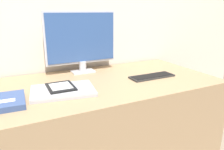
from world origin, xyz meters
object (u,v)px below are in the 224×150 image
at_px(keyboard, 152,76).
at_px(laptop, 63,91).
at_px(ereader, 61,87).
at_px(notebook, 3,102).
at_px(monitor, 82,40).

xyz_separation_m(keyboard, laptop, (-0.63, -0.01, 0.00)).
distance_m(ereader, notebook, 0.31).
bearing_deg(keyboard, notebook, -177.12).
bearing_deg(notebook, ereader, 11.08).
xyz_separation_m(monitor, laptop, (-0.24, -0.36, -0.23)).
height_order(monitor, notebook, monitor).
relative_size(ereader, notebook, 0.78).
relative_size(keyboard, notebook, 1.37).
height_order(ereader, notebook, ereader).
bearing_deg(keyboard, laptop, -178.65).
distance_m(keyboard, ereader, 0.63).
bearing_deg(ereader, monitor, 53.21).
xyz_separation_m(keyboard, notebook, (-0.94, -0.05, 0.01)).
height_order(keyboard, ereader, ereader).
bearing_deg(notebook, laptop, 6.00).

